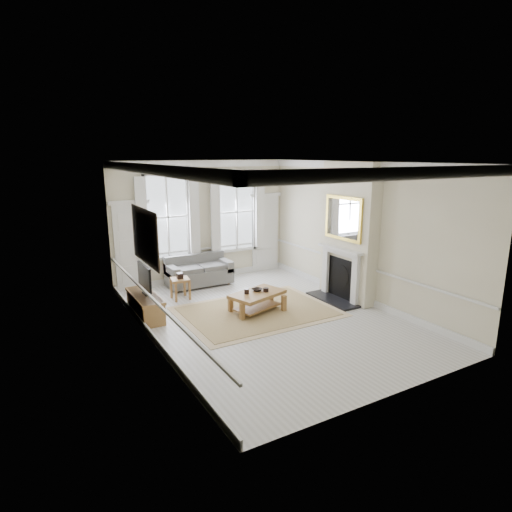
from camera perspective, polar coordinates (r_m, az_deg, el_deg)
floor at (r=9.62m, az=1.64°, el=-8.27°), size 7.20×7.20×0.00m
ceiling at (r=8.94m, az=1.79°, el=12.43°), size 7.20×7.20×0.00m
back_wall at (r=12.29m, az=-7.10°, el=4.65°), size 5.20×0.00×5.20m
left_wall at (r=8.11m, az=-14.16°, el=-0.21°), size 0.00×7.20×7.20m
right_wall at (r=10.69m, az=13.71°, el=3.05°), size 0.00×7.20×7.20m
window_left at (r=11.86m, az=-11.73°, el=5.12°), size 1.26×0.20×2.20m
window_right at (r=12.66m, az=-2.63°, el=5.90°), size 1.26×0.20×2.20m
door_left at (r=11.73m, az=-16.21°, el=1.06°), size 0.90×0.08×2.30m
door_right at (r=13.26m, az=1.23°, el=2.98°), size 0.90×0.08×2.30m
painting at (r=8.33m, az=-14.60°, el=2.58°), size 0.05×1.66×1.06m
chimney_breast at (r=10.72m, az=12.29°, el=3.15°), size 0.35×1.70×3.38m
hearth at (r=10.87m, az=10.17°, el=-5.75°), size 0.55×1.50×0.05m
fireplace at (r=10.78m, az=11.14°, el=-2.01°), size 0.21×1.45×1.33m
mirror at (r=10.52m, az=11.51°, el=4.94°), size 0.06×1.26×1.06m
sofa at (r=11.99m, az=-7.70°, el=-2.19°), size 1.75×0.85×0.84m
side_table at (r=10.87m, az=-10.09°, el=-3.51°), size 0.50×0.50×0.54m
rug at (r=9.97m, az=0.17°, el=-7.39°), size 3.50×2.60×0.02m
coffee_table at (r=9.84m, az=0.17°, el=-5.34°), size 1.41×1.06×0.47m
ceramic_pot_a at (r=9.73m, az=-1.26°, el=-4.72°), size 0.11×0.11×0.11m
ceramic_pot_b at (r=9.86m, az=1.33°, el=-4.53°), size 0.13×0.13×0.09m
bowl at (r=9.91m, az=0.13°, el=-4.53°), size 0.28×0.28×0.06m
tv_stand at (r=9.91m, az=-14.54°, el=-6.43°), size 0.47×1.46×0.52m
tv at (r=9.72m, az=-14.63°, el=-2.77°), size 0.08×0.90×0.68m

